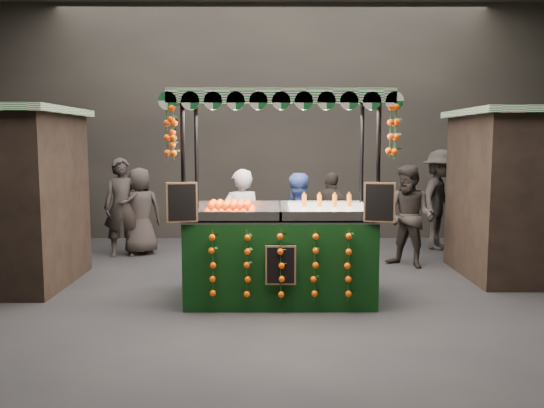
{
  "coord_description": "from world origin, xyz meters",
  "views": [
    {
      "loc": [
        -0.03,
        -7.33,
        2.13
      ],
      "look_at": [
        -0.01,
        0.68,
        1.23
      ],
      "focal_mm": 37.8,
      "sensor_mm": 36.0,
      "label": 1
    }
  ],
  "objects": [
    {
      "name": "vendor_blue",
      "position": [
        0.36,
        1.31,
        0.82
      ],
      "size": [
        0.97,
        0.88,
        1.63
      ],
      "rotation": [
        0.0,
        0.0,
        3.54
      ],
      "color": "navy",
      "rests_on": "ground"
    },
    {
      "name": "juice_stall",
      "position": [
        0.11,
        0.19,
        0.85
      ],
      "size": [
        2.83,
        1.66,
        2.74
      ],
      "color": "black",
      "rests_on": "ground"
    },
    {
      "name": "market_hall",
      "position": [
        0.0,
        0.0,
        3.38
      ],
      "size": [
        12.1,
        10.1,
        5.05
      ],
      "color": "black",
      "rests_on": "ground"
    },
    {
      "name": "shopper_2",
      "position": [
        1.08,
        2.88,
        0.78
      ],
      "size": [
        0.95,
        0.86,
        1.55
      ],
      "rotation": [
        0.0,
        0.0,
        2.47
      ],
      "color": "#2B2522",
      "rests_on": "ground"
    },
    {
      "name": "ground",
      "position": [
        0.0,
        0.0,
        0.0
      ],
      "size": [
        12.0,
        12.0,
        0.0
      ],
      "primitive_type": "plane",
      "color": "black",
      "rests_on": "ground"
    },
    {
      "name": "shopper_3",
      "position": [
        3.27,
        3.72,
        0.97
      ],
      "size": [
        1.32,
        1.44,
        1.95
      ],
      "rotation": [
        0.0,
        0.0,
        0.94
      ],
      "color": "black",
      "rests_on": "ground"
    },
    {
      "name": "vendor_grey",
      "position": [
        -0.48,
        1.31,
        0.85
      ],
      "size": [
        0.72,
        0.59,
        1.69
      ],
      "rotation": [
        0.0,
        0.0,
        3.48
      ],
      "color": "gray",
      "rests_on": "ground"
    },
    {
      "name": "shopper_5",
      "position": [
        4.5,
        3.83,
        0.97
      ],
      "size": [
        1.7,
        1.66,
        1.94
      ],
      "rotation": [
        0.0,
        0.0,
        2.38
      ],
      "color": "#2E2925",
      "rests_on": "ground"
    },
    {
      "name": "shopper_1",
      "position": [
        2.3,
        2.15,
        0.86
      ],
      "size": [
        1.06,
        1.04,
        1.72
      ],
      "rotation": [
        0.0,
        0.0,
        -0.73
      ],
      "color": "black",
      "rests_on": "ground"
    },
    {
      "name": "shopper_4",
      "position": [
        -2.46,
        3.23,
        0.81
      ],
      "size": [
        0.94,
        0.8,
        1.63
      ],
      "rotation": [
        0.0,
        0.0,
        3.57
      ],
      "color": "#2C2623",
      "rests_on": "ground"
    },
    {
      "name": "shopper_0",
      "position": [
        -2.75,
        3.07,
        0.9
      ],
      "size": [
        0.74,
        0.56,
        1.81
      ],
      "rotation": [
        0.0,
        0.0,
        0.22
      ],
      "color": "black",
      "rests_on": "ground"
    }
  ]
}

